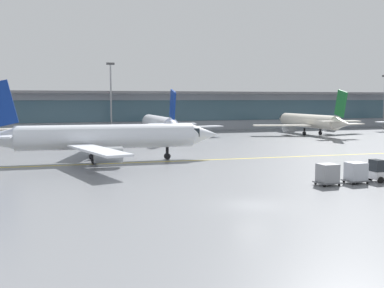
# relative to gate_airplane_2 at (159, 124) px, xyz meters

# --- Properties ---
(ground_plane) EXTENTS (400.00, 400.00, 0.00)m
(ground_plane) POSITION_rel_gate_airplane_2_xyz_m (-7.56, -59.57, -2.85)
(ground_plane) COLOR slate
(taxiway_centreline_stripe) EXTENTS (109.95, 3.95, 0.01)m
(taxiway_centreline_stripe) POSITION_rel_gate_airplane_2_xyz_m (-14.41, -34.27, -2.85)
(taxiway_centreline_stripe) COLOR yellow
(taxiway_centreline_stripe) RESTS_ON ground_plane
(terminal_concourse) EXTENTS (219.20, 11.00, 9.60)m
(terminal_concourse) POSITION_rel_gate_airplane_2_xyz_m (-7.56, 22.81, 2.07)
(terminal_concourse) COLOR #8C939E
(terminal_concourse) RESTS_ON ground_plane
(gate_airplane_2) EXTENTS (26.69, 28.65, 9.50)m
(gate_airplane_2) POSITION_rel_gate_airplane_2_xyz_m (0.00, 0.00, 0.00)
(gate_airplane_2) COLOR silver
(gate_airplane_2) RESTS_ON ground_plane
(gate_airplane_3) EXTENTS (27.02, 28.99, 9.62)m
(gate_airplane_3) POSITION_rel_gate_airplane_2_xyz_m (33.48, -1.25, 0.04)
(gate_airplane_3) COLOR silver
(gate_airplane_3) RESTS_ON ground_plane
(taxiing_regional_jet) EXTENTS (30.15, 28.07, 10.00)m
(taxiing_regional_jet) POSITION_rel_gate_airplane_2_xyz_m (-14.80, -32.26, 0.15)
(taxiing_regional_jet) COLOR silver
(taxiing_regional_jet) RESTS_ON ground_plane
(baggage_tug) EXTENTS (2.63, 1.67, 2.10)m
(baggage_tug) POSITION_rel_gate_airplane_2_xyz_m (8.18, -54.33, -1.96)
(baggage_tug) COLOR silver
(baggage_tug) RESTS_ON ground_plane
(cargo_dolly_lead) EXTENTS (2.13, 1.64, 1.94)m
(cargo_dolly_lead) POSITION_rel_gate_airplane_2_xyz_m (5.35, -54.38, -1.80)
(cargo_dolly_lead) COLOR #595B60
(cargo_dolly_lead) RESTS_ON ground_plane
(cargo_dolly_trailing) EXTENTS (2.13, 1.64, 1.94)m
(cargo_dolly_trailing) POSITION_rel_gate_airplane_2_xyz_m (2.29, -54.44, -1.80)
(cargo_dolly_trailing) COLOR #595B60
(cargo_dolly_trailing) RESTS_ON ground_plane
(apron_light_mast_1) EXTENTS (1.80, 0.36, 15.87)m
(apron_light_mast_1) POSITION_rel_gate_airplane_2_xyz_m (-7.32, 15.46, 5.78)
(apron_light_mast_1) COLOR gray
(apron_light_mast_1) RESTS_ON ground_plane
(apron_light_mast_2) EXTENTS (1.80, 0.36, 14.17)m
(apron_light_mast_2) POSITION_rel_gate_airplane_2_xyz_m (65.87, 13.87, 4.92)
(apron_light_mast_2) COLOR gray
(apron_light_mast_2) RESTS_ON ground_plane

